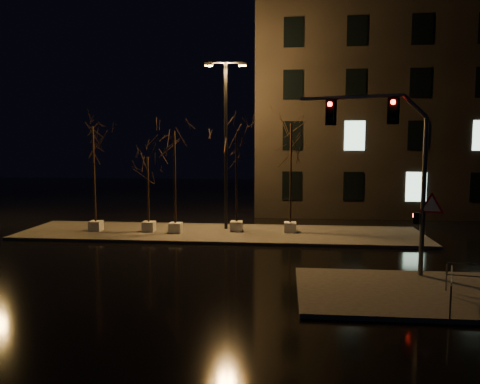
# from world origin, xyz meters

# --- Properties ---
(ground) EXTENTS (90.00, 90.00, 0.00)m
(ground) POSITION_xyz_m (0.00, 0.00, 0.00)
(ground) COLOR black
(ground) RESTS_ON ground
(median) EXTENTS (22.00, 5.00, 0.15)m
(median) POSITION_xyz_m (0.00, 6.00, 0.07)
(median) COLOR #403C39
(median) RESTS_ON ground
(sidewalk_corner) EXTENTS (7.00, 5.00, 0.15)m
(sidewalk_corner) POSITION_xyz_m (7.50, -3.50, 0.07)
(sidewalk_corner) COLOR #403C39
(sidewalk_corner) RESTS_ON ground
(building) EXTENTS (25.00, 12.00, 15.00)m
(building) POSITION_xyz_m (14.00, 18.00, 7.50)
(building) COLOR black
(building) RESTS_ON ground
(tree_0) EXTENTS (1.80, 1.80, 5.95)m
(tree_0) POSITION_xyz_m (-6.96, 5.73, 4.67)
(tree_0) COLOR silver
(tree_0) RESTS_ON median
(tree_1) EXTENTS (1.80, 1.80, 4.22)m
(tree_1) POSITION_xyz_m (-3.95, 5.83, 3.36)
(tree_1) COLOR silver
(tree_1) RESTS_ON median
(tree_2) EXTENTS (1.80, 1.80, 5.68)m
(tree_2) POSITION_xyz_m (-2.38, 5.57, 4.46)
(tree_2) COLOR silver
(tree_2) RESTS_ON median
(tree_3) EXTENTS (1.80, 1.80, 5.47)m
(tree_3) POSITION_xyz_m (0.87, 6.38, 4.30)
(tree_3) COLOR silver
(tree_3) RESTS_ON median
(tree_4) EXTENTS (1.80, 1.80, 6.08)m
(tree_4) POSITION_xyz_m (3.84, 6.38, 4.76)
(tree_4) COLOR silver
(tree_4) RESTS_ON median
(traffic_signal_mast) EXTENTS (5.24, 1.75, 6.68)m
(traffic_signal_mast) POSITION_xyz_m (7.55, -1.25, 4.54)
(traffic_signal_mast) COLOR slate
(traffic_signal_mast) RESTS_ON sidewalk_corner
(streetlight_main) EXTENTS (2.34, 0.40, 9.35)m
(streetlight_main) POSITION_xyz_m (0.20, 7.08, 5.54)
(streetlight_main) COLOR black
(streetlight_main) RESTS_ON median
(guard_rail_b) EXTENTS (0.75, 2.04, 1.02)m
(guard_rail_b) POSITION_xyz_m (8.52, -4.99, 0.81)
(guard_rail_b) COLOR slate
(guard_rail_b) RESTS_ON sidewalk_corner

